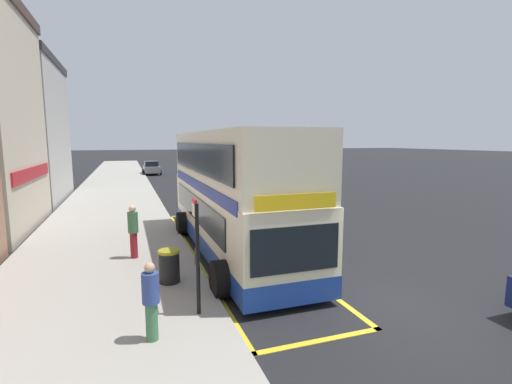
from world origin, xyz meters
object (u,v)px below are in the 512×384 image
object	(u,v)px
parked_car_grey_distant	(151,168)
litter_bin	(169,266)
double_decker_bus	(232,196)
bus_stop_sign	(197,247)
pedestrian_further_back	(151,299)
pedestrian_waiting_near_sign	(133,229)

from	to	relation	value
parked_car_grey_distant	litter_bin	distance (m)	36.13
double_decker_bus	bus_stop_sign	size ratio (longest dim) A/B	4.16
pedestrian_further_back	litter_bin	world-z (taller)	pedestrian_further_back
litter_bin	double_decker_bus	bearing A→B (deg)	46.78
pedestrian_waiting_near_sign	litter_bin	world-z (taller)	pedestrian_waiting_near_sign
pedestrian_further_back	litter_bin	xyz separation A→B (m)	(0.67, 2.99, -0.40)
bus_stop_sign	pedestrian_waiting_near_sign	world-z (taller)	bus_stop_sign
bus_stop_sign	litter_bin	size ratio (longest dim) A/B	2.83
bus_stop_sign	pedestrian_further_back	distance (m)	1.58
bus_stop_sign	pedestrian_further_back	world-z (taller)	bus_stop_sign
pedestrian_waiting_near_sign	litter_bin	xyz separation A→B (m)	(0.89, -2.63, -0.53)
bus_stop_sign	parked_car_grey_distant	size ratio (longest dim) A/B	0.63
bus_stop_sign	double_decker_bus	bearing A→B (deg)	65.83
double_decker_bus	pedestrian_further_back	distance (m)	6.70
double_decker_bus	parked_car_grey_distant	world-z (taller)	double_decker_bus
double_decker_bus	pedestrian_further_back	size ratio (longest dim) A/B	6.84
double_decker_bus	bus_stop_sign	xyz separation A→B (m)	(-2.18, -4.85, -0.37)
double_decker_bus	pedestrian_further_back	world-z (taller)	double_decker_bus
double_decker_bus	parked_car_grey_distant	size ratio (longest dim) A/B	2.61
pedestrian_further_back	pedestrian_waiting_near_sign	bearing A→B (deg)	92.18
parked_car_grey_distant	litter_bin	xyz separation A→B (m)	(-1.87, -36.08, -0.19)
pedestrian_waiting_near_sign	pedestrian_further_back	xyz separation A→B (m)	(0.21, -5.62, -0.13)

